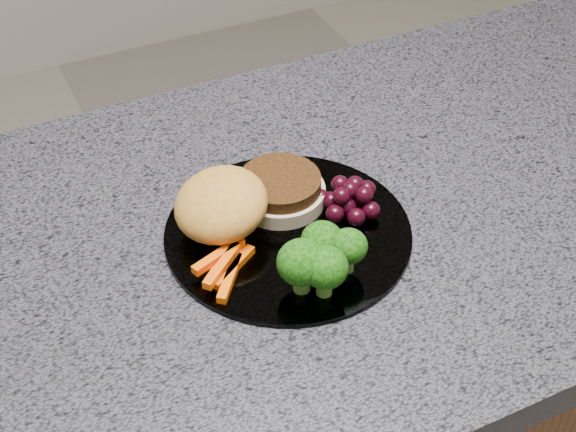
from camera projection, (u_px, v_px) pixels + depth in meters
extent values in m
cube|color=#4E4D57|center=(333.00, 221.00, 0.89)|extent=(1.20, 0.60, 0.04)
cylinder|color=white|center=(288.00, 232.00, 0.84)|extent=(0.26, 0.26, 0.01)
cylinder|color=beige|center=(280.00, 194.00, 0.87)|extent=(0.12, 0.12, 0.02)
cylinder|color=#3C240B|center=(280.00, 183.00, 0.86)|extent=(0.11, 0.11, 0.01)
ellipsoid|color=#BD872F|center=(221.00, 210.00, 0.82)|extent=(0.12, 0.12, 0.05)
cube|color=#FF5A04|center=(221.00, 265.00, 0.80)|extent=(0.05, 0.05, 0.01)
cube|color=#FF5A04|center=(233.00, 267.00, 0.79)|extent=(0.06, 0.04, 0.01)
cube|color=#FF5A04|center=(230.00, 278.00, 0.78)|extent=(0.05, 0.06, 0.01)
cube|color=#FF5A04|center=(219.00, 256.00, 0.79)|extent=(0.06, 0.03, 0.01)
cube|color=#FF5A04|center=(222.00, 265.00, 0.78)|extent=(0.05, 0.05, 0.01)
cylinder|color=#589034|center=(302.00, 282.00, 0.77)|extent=(0.02, 0.02, 0.02)
ellipsoid|color=#093407|center=(302.00, 262.00, 0.75)|extent=(0.05, 0.05, 0.04)
cylinder|color=#589034|center=(322.00, 258.00, 0.79)|extent=(0.01, 0.01, 0.02)
ellipsoid|color=#093407|center=(322.00, 241.00, 0.78)|extent=(0.04, 0.04, 0.04)
cylinder|color=#589034|center=(324.00, 285.00, 0.77)|extent=(0.02, 0.02, 0.02)
ellipsoid|color=#093407|center=(325.00, 267.00, 0.75)|extent=(0.04, 0.04, 0.04)
cylinder|color=#589034|center=(347.00, 262.00, 0.79)|extent=(0.01, 0.01, 0.02)
ellipsoid|color=#093407|center=(349.00, 246.00, 0.78)|extent=(0.04, 0.04, 0.03)
sphere|color=black|center=(347.00, 206.00, 0.85)|extent=(0.02, 0.02, 0.02)
sphere|color=black|center=(362.00, 200.00, 0.86)|extent=(0.02, 0.02, 0.02)
sphere|color=black|center=(348.00, 192.00, 0.87)|extent=(0.02, 0.02, 0.02)
sphere|color=black|center=(331.00, 201.00, 0.86)|extent=(0.02, 0.02, 0.02)
sphere|color=black|center=(335.00, 214.00, 0.85)|extent=(0.02, 0.02, 0.02)
sphere|color=black|center=(356.00, 217.00, 0.84)|extent=(0.02, 0.02, 0.02)
sphere|color=black|center=(371.00, 211.00, 0.85)|extent=(0.02, 0.02, 0.02)
sphere|color=black|center=(367.00, 189.00, 0.88)|extent=(0.02, 0.02, 0.02)
sphere|color=black|center=(321.00, 198.00, 0.86)|extent=(0.02, 0.02, 0.02)
sphere|color=black|center=(350.00, 190.00, 0.85)|extent=(0.02, 0.02, 0.02)
sphere|color=black|center=(342.00, 196.00, 0.84)|extent=(0.02, 0.02, 0.02)
sphere|color=black|center=(364.00, 195.00, 0.85)|extent=(0.02, 0.02, 0.02)
sphere|color=black|center=(340.00, 184.00, 0.86)|extent=(0.02, 0.02, 0.02)
sphere|color=black|center=(355.00, 184.00, 0.86)|extent=(0.02, 0.02, 0.02)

